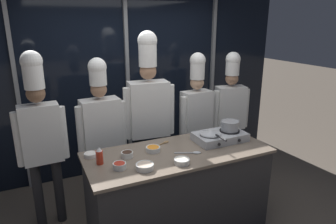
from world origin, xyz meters
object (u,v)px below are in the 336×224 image
Objects in this scene: frying_pan at (210,132)px; prep_bowl_soy_glaze at (127,154)px; prep_bowl_chili_flakes at (119,165)px; chef_sous at (101,126)px; chef_line at (149,108)px; portable_stove at (220,136)px; chef_apprentice at (230,107)px; squeeze_bottle_chili at (99,156)px; serving_spoon_slotted at (164,143)px; prep_bowl_rice at (90,154)px; serving_spoon_solid at (193,153)px; prep_bowl_chicken at (145,166)px; chef_head at (40,130)px; stock_pot at (230,125)px; prep_bowl_carrots at (153,149)px; chef_pastry at (196,112)px; prep_bowl_garlic at (182,161)px.

frying_pan is 3.52× the size of prep_bowl_soy_glaze.
prep_bowl_soy_glaze is (0.13, 0.20, -0.00)m from prep_bowl_chili_flakes.
chef_line is at bearing 176.67° from chef_sous.
portable_stove is 0.31× the size of chef_apprentice.
serving_spoon_slotted is at bearing 14.36° from squeeze_bottle_chili.
prep_bowl_rice reaches higher than serving_spoon_slotted.
chef_sous reaches higher than squeeze_bottle_chili.
serving_spoon_solid is at bearing -158.63° from portable_stove.
chef_head is at bearing 131.82° from prep_bowl_chicken.
chef_line is at bearing 54.20° from prep_bowl_chili_flakes.
stock_pot is 1.46m from chef_sous.
chef_head is at bearing 126.48° from squeeze_bottle_chili.
chef_pastry reaches higher than prep_bowl_carrots.
portable_stove is 0.93m from chef_line.
squeeze_bottle_chili is 1.36× the size of prep_bowl_chili_flakes.
prep_bowl_rice is 2.12m from chef_apprentice.
chef_head is at bearing 3.04° from chef_sous.
serving_spoon_solid is at bearing -10.37° from squeeze_bottle_chili.
serving_spoon_solid is 1.13m from chef_sous.
chef_pastry reaches higher than chef_sous.
prep_bowl_chili_flakes is at bearing -50.60° from squeeze_bottle_chili.
serving_spoon_slotted is 0.12× the size of chef_sous.
prep_bowl_garlic is at bearing -14.88° from prep_bowl_chili_flakes.
serving_spoon_slotted is 0.83× the size of serving_spoon_solid.
prep_bowl_chicken is (-0.99, -0.28, -0.02)m from portable_stove.
squeeze_bottle_chili is 0.44m from prep_bowl_chicken.
prep_bowl_chicken is 1.09m from chef_line.
chef_line is (0.59, 0.01, 0.14)m from chef_sous.
prep_bowl_chili_flakes is 0.06× the size of chef_line.
chef_apprentice reaches higher than prep_bowl_carrots.
stock_pot is 0.12× the size of chef_apprentice.
chef_pastry reaches higher than serving_spoon_solid.
prep_bowl_chicken is (-0.21, -0.32, 0.00)m from prep_bowl_carrots.
chef_head reaches higher than prep_bowl_chicken.
prep_bowl_garlic is (0.14, -0.37, -0.00)m from prep_bowl_carrots.
stock_pot is 1.53m from prep_bowl_rice.
prep_bowl_garlic is (-0.51, -0.32, -0.09)m from frying_pan.
frying_pan is 2.78× the size of prep_bowl_carrots.
prep_bowl_chicken is 1.94m from chef_apprentice.
prep_bowl_chicken is at bearing -162.42° from frying_pan.
chef_line is (1.23, 0.08, 0.06)m from chef_head.
prep_bowl_garlic is (-0.77, -0.32, -0.13)m from stock_pot.
serving_spoon_slotted is at bearing 162.88° from portable_stove.
prep_bowl_soy_glaze is at bearing 140.38° from prep_bowl_garlic.
chef_apprentice is (0.66, 0.72, 0.07)m from portable_stove.
prep_bowl_chili_flakes is 1.04× the size of prep_bowl_soy_glaze.
squeeze_bottle_chili is at bearing -179.80° from stock_pot.
serving_spoon_slotted is (0.79, -0.01, -0.02)m from prep_bowl_rice.
chef_line reaches higher than squeeze_bottle_chili.
stock_pot is 1.34m from prep_bowl_chili_flakes.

